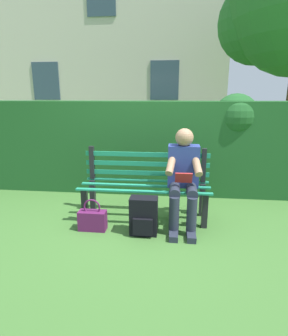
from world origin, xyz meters
The scene contains 7 objects.
ground centered at (0.00, 0.00, 0.00)m, with size 60.00×60.00×0.00m, color #3D6B2D.
park_bench centered at (0.00, -0.08, 0.46)m, with size 1.66×0.51×0.91m.
person_seated centered at (-0.48, 0.10, 0.64)m, with size 0.44×0.73×1.19m.
hedge_backdrop centered at (0.45, -1.24, 0.78)m, with size 5.93×0.84×1.61m.
building_facade centered at (1.97, -7.41, 3.66)m, with size 7.89×3.20×7.32m.
backpack centered at (-0.03, 0.42, 0.22)m, with size 0.32×0.26×0.45m.
handbag centered at (0.59, 0.39, 0.13)m, with size 0.33×0.15×0.39m.
Camera 1 is at (-0.36, 3.33, 1.57)m, focal length 29.35 mm.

